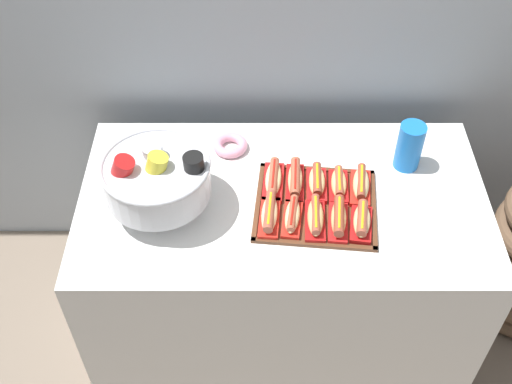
% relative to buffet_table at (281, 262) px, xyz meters
% --- Properties ---
extents(ground_plane, '(10.00, 10.00, 0.00)m').
position_rel_buffet_table_xyz_m(ground_plane, '(0.00, 0.00, -0.41)').
color(ground_plane, '#7A6B5B').
extents(buffet_table, '(1.41, 0.78, 0.78)m').
position_rel_buffet_table_xyz_m(buffet_table, '(0.00, 0.00, 0.00)').
color(buffet_table, white).
rests_on(buffet_table, ground_plane).
extents(serving_tray, '(0.44, 0.40, 0.01)m').
position_rel_buffet_table_xyz_m(serving_tray, '(0.11, -0.05, 0.37)').
color(serving_tray, '#56331E').
rests_on(serving_tray, buffet_table).
extents(hot_dog_0, '(0.08, 0.18, 0.06)m').
position_rel_buffet_table_xyz_m(hot_dog_0, '(-0.05, -0.11, 0.40)').
color(hot_dog_0, red).
rests_on(hot_dog_0, serving_tray).
extents(hot_dog_1, '(0.08, 0.17, 0.06)m').
position_rel_buffet_table_xyz_m(hot_dog_1, '(0.02, -0.12, 0.40)').
color(hot_dog_1, red).
rests_on(hot_dog_1, serving_tray).
extents(hot_dog_2, '(0.07, 0.18, 0.06)m').
position_rel_buffet_table_xyz_m(hot_dog_2, '(0.10, -0.13, 0.40)').
color(hot_dog_2, '#B21414').
rests_on(hot_dog_2, serving_tray).
extents(hot_dog_3, '(0.08, 0.18, 0.07)m').
position_rel_buffet_table_xyz_m(hot_dog_3, '(0.17, -0.14, 0.41)').
color(hot_dog_3, red).
rests_on(hot_dog_3, serving_tray).
extents(hot_dog_4, '(0.09, 0.16, 0.06)m').
position_rel_buffet_table_xyz_m(hot_dog_4, '(0.25, -0.14, 0.40)').
color(hot_dog_4, '#B21414').
rests_on(hot_dog_4, serving_tray).
extents(hot_dog_5, '(0.08, 0.19, 0.06)m').
position_rel_buffet_table_xyz_m(hot_dog_5, '(-0.03, 0.05, 0.40)').
color(hot_dog_5, red).
rests_on(hot_dog_5, serving_tray).
extents(hot_dog_6, '(0.07, 0.19, 0.06)m').
position_rel_buffet_table_xyz_m(hot_dog_6, '(0.04, 0.04, 0.40)').
color(hot_dog_6, '#B21414').
rests_on(hot_dog_6, serving_tray).
extents(hot_dog_7, '(0.08, 0.16, 0.06)m').
position_rel_buffet_table_xyz_m(hot_dog_7, '(0.11, 0.04, 0.40)').
color(hot_dog_7, red).
rests_on(hot_dog_7, serving_tray).
extents(hot_dog_8, '(0.08, 0.16, 0.06)m').
position_rel_buffet_table_xyz_m(hot_dog_8, '(0.19, 0.03, 0.40)').
color(hot_dog_8, '#B21414').
rests_on(hot_dog_8, serving_tray).
extents(hot_dog_9, '(0.09, 0.17, 0.06)m').
position_rel_buffet_table_xyz_m(hot_dog_9, '(0.26, 0.02, 0.40)').
color(hot_dog_9, red).
rests_on(hot_dog_9, serving_tray).
extents(punch_bowl, '(0.36, 0.36, 0.26)m').
position_rel_buffet_table_xyz_m(punch_bowl, '(-0.41, -0.05, 0.51)').
color(punch_bowl, silver).
rests_on(punch_bowl, buffet_table).
extents(cup_stack, '(0.09, 0.09, 0.18)m').
position_rel_buffet_table_xyz_m(cup_stack, '(0.44, 0.16, 0.46)').
color(cup_stack, blue).
rests_on(cup_stack, buffet_table).
extents(donut, '(0.13, 0.13, 0.04)m').
position_rel_buffet_table_xyz_m(donut, '(-0.19, 0.24, 0.39)').
color(donut, pink).
rests_on(donut, buffet_table).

